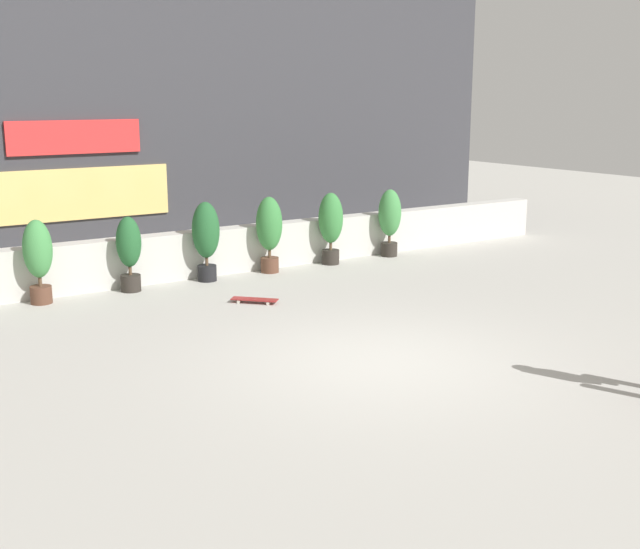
% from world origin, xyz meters
% --- Properties ---
extents(ground_plane, '(48.00, 48.00, 0.00)m').
position_xyz_m(ground_plane, '(0.00, 0.00, 0.00)').
color(ground_plane, '#B2AFA8').
extents(planter_wall, '(18.00, 0.40, 0.90)m').
position_xyz_m(planter_wall, '(0.00, 6.00, 0.45)').
color(planter_wall, beige).
rests_on(planter_wall, ground).
extents(building_backdrop, '(20.00, 2.08, 6.50)m').
position_xyz_m(building_backdrop, '(-0.00, 10.00, 3.25)').
color(building_backdrop, '#38383D').
rests_on(building_backdrop, ground).
extents(potted_plant_1, '(0.48, 0.48, 1.44)m').
position_xyz_m(potted_plant_1, '(-3.02, 5.55, 0.83)').
color(potted_plant_1, brown).
rests_on(potted_plant_1, ground).
extents(potted_plant_2, '(0.45, 0.45, 1.36)m').
position_xyz_m(potted_plant_2, '(-1.44, 5.55, 0.77)').
color(potted_plant_2, '#2D2823').
rests_on(potted_plant_2, ground).
extents(potted_plant_3, '(0.52, 0.52, 1.51)m').
position_xyz_m(potted_plant_3, '(0.06, 5.55, 0.88)').
color(potted_plant_3, black).
rests_on(potted_plant_3, ground).
extents(potted_plant_4, '(0.52, 0.52, 1.51)m').
position_xyz_m(potted_plant_4, '(1.43, 5.55, 0.88)').
color(potted_plant_4, brown).
rests_on(potted_plant_4, ground).
extents(potted_plant_5, '(0.51, 0.51, 1.50)m').
position_xyz_m(potted_plant_5, '(2.89, 5.55, 0.87)').
color(potted_plant_5, '#2D2823').
rests_on(potted_plant_5, ground).
extents(potted_plant_6, '(0.50, 0.50, 1.47)m').
position_xyz_m(potted_plant_6, '(4.44, 5.55, 0.85)').
color(potted_plant_6, '#2D2823').
rests_on(potted_plant_6, ground).
extents(skateboard_near_camera, '(0.70, 0.71, 0.08)m').
position_xyz_m(skateboard_near_camera, '(0.03, 3.59, 0.06)').
color(skateboard_near_camera, maroon).
rests_on(skateboard_near_camera, ground).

